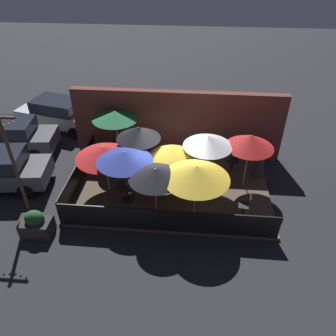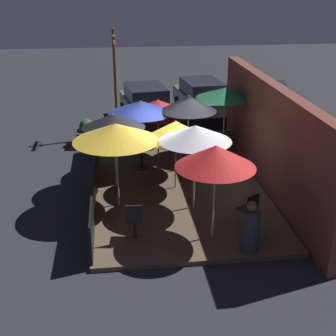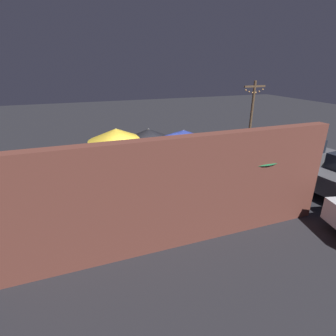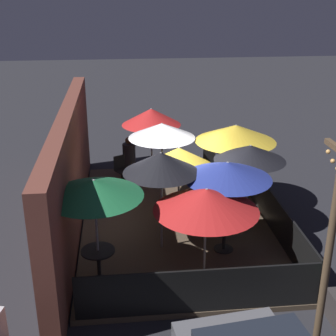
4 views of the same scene
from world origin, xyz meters
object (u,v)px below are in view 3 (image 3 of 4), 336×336
(patio_chair_0, at_px, (84,217))
(planter_box, at_px, (219,154))
(patio_umbrella_7, at_px, (149,134))
(dining_table_1, at_px, (243,195))
(patio_umbrella_3, at_px, (63,157))
(patron_0, at_px, (46,218))
(patio_umbrella_5, at_px, (115,149))
(patio_umbrella_4, at_px, (151,152))
(patio_umbrella_2, at_px, (116,134))
(dining_table_0, at_px, (183,168))
(patio_chair_1, at_px, (73,180))
(light_post, at_px, (251,122))
(patio_umbrella_0, at_px, (184,135))
(patio_umbrella_8, at_px, (211,143))
(patio_umbrella_6, at_px, (193,141))
(parked_car_0, at_px, (294,155))
(patio_umbrella_1, at_px, (249,150))

(patio_chair_0, xyz_separation_m, planter_box, (-7.06, -4.27, -0.21))
(patio_umbrella_7, height_order, dining_table_1, patio_umbrella_7)
(patio_umbrella_3, relative_size, patron_0, 1.90)
(patio_umbrella_5, xyz_separation_m, patio_umbrella_7, (-1.76, -2.07, -0.11))
(patio_umbrella_4, height_order, patio_umbrella_5, patio_umbrella_5)
(patio_chair_0, bearing_deg, patio_umbrella_2, 33.42)
(dining_table_0, distance_m, patio_chair_0, 4.84)
(patio_chair_1, xyz_separation_m, light_post, (-8.19, -0.24, 1.67))
(patio_chair_1, distance_m, planter_box, 7.43)
(patio_umbrella_0, xyz_separation_m, patio_umbrella_3, (4.57, 1.40, 0.04))
(patio_umbrella_3, xyz_separation_m, patron_0, (0.66, 0.72, -1.55))
(patio_chair_1, xyz_separation_m, patron_0, (0.79, 2.59, 0.02))
(patron_0, bearing_deg, patio_umbrella_8, -167.45)
(patio_umbrella_5, bearing_deg, patio_umbrella_7, -130.43)
(patio_umbrella_6, height_order, planter_box, patio_umbrella_6)
(patio_umbrella_8, height_order, dining_table_1, patio_umbrella_8)
(dining_table_1, bearing_deg, parked_car_0, -152.00)
(patio_umbrella_2, xyz_separation_m, planter_box, (-5.43, -1.06, -1.80))
(dining_table_1, height_order, patio_chair_1, patio_chair_1)
(patio_umbrella_5, xyz_separation_m, patio_chair_1, (1.46, -1.68, -1.60))
(patio_umbrella_3, distance_m, patio_umbrella_8, 5.54)
(patio_umbrella_1, xyz_separation_m, patio_umbrella_2, (3.56, -3.75, -0.08))
(patio_umbrella_4, height_order, dining_table_0, patio_umbrella_4)
(patio_umbrella_4, bearing_deg, patio_umbrella_1, 142.09)
(light_post, bearing_deg, patron_0, 17.50)
(patio_umbrella_3, bearing_deg, dining_table_1, 164.51)
(patio_umbrella_1, height_order, parked_car_0, patio_umbrella_1)
(patio_umbrella_8, distance_m, light_post, 3.18)
(patio_umbrella_0, height_order, patron_0, patio_umbrella_0)
(patio_umbrella_2, relative_size, patio_chair_1, 2.46)
(patio_umbrella_4, height_order, patio_chair_1, patio_umbrella_4)
(patio_chair_0, bearing_deg, patron_0, 135.50)
(patio_umbrella_8, bearing_deg, planter_box, -127.68)
(patio_chair_0, xyz_separation_m, light_post, (-7.96, -3.11, 1.68))
(patio_umbrella_3, distance_m, patron_0, 1.83)
(patio_umbrella_4, xyz_separation_m, patio_chair_0, (2.56, 1.50, -1.27))
(patron_0, bearing_deg, patio_umbrella_3, -133.32)
(patio_umbrella_3, relative_size, patio_umbrella_8, 1.05)
(patio_umbrella_0, distance_m, patio_chair_1, 4.72)
(patio_umbrella_1, xyz_separation_m, light_post, (-2.78, -3.65, 0.01))
(patio_chair_0, xyz_separation_m, patio_chair_1, (0.23, -2.86, 0.01))
(patio_chair_1, bearing_deg, patio_umbrella_7, 12.92)
(patio_umbrella_8, xyz_separation_m, light_post, (-2.84, -1.36, 0.41))
(patio_umbrella_3, xyz_separation_m, patio_chair_0, (-0.36, 0.99, -1.58))
(patio_chair_1, bearing_deg, patio_umbrella_4, -19.98)
(patio_umbrella_8, xyz_separation_m, dining_table_0, (0.91, -0.64, -1.19))
(patio_umbrella_7, bearing_deg, patio_umbrella_5, 49.57)
(patio_umbrella_4, xyz_separation_m, parked_car_0, (-7.07, -0.32, -1.07))
(patio_umbrella_6, xyz_separation_m, patio_umbrella_8, (-1.18, -0.84, -0.41))
(patio_umbrella_0, xyz_separation_m, patron_0, (5.23, 2.12, -1.51))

